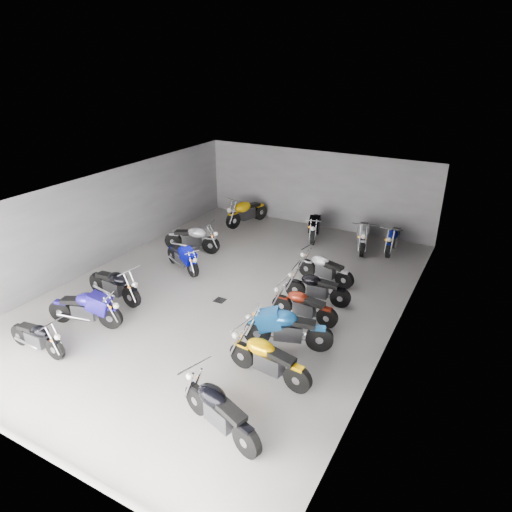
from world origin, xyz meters
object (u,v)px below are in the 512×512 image
at_px(motorcycle_left_a, 37,337).
at_px(motorcycle_right_b, 268,359).
at_px(motorcycle_right_c, 287,329).
at_px(motorcycle_right_f, 325,269).
at_px(motorcycle_left_e, 183,257).
at_px(motorcycle_left_f, 192,238).
at_px(motorcycle_right_e, 317,288).
at_px(motorcycle_back_d, 315,225).
at_px(motorcycle_back_f, 393,239).
at_px(motorcycle_left_b, 86,308).
at_px(motorcycle_right_d, 304,306).
at_px(motorcycle_right_a, 219,411).
at_px(motorcycle_back_b, 246,212).
at_px(motorcycle_left_c, 114,285).
at_px(drain_grate, 220,300).
at_px(motorcycle_back_e, 363,235).

distance_m(motorcycle_left_a, motorcycle_right_b, 5.78).
xyz_separation_m(motorcycle_right_c, motorcycle_right_f, (-0.46, 3.84, -0.07)).
relative_size(motorcycle_left_e, motorcycle_left_f, 0.86).
relative_size(motorcycle_left_f, motorcycle_right_e, 1.08).
height_order(motorcycle_right_c, motorcycle_back_d, motorcycle_right_c).
distance_m(motorcycle_left_e, motorcycle_back_f, 7.80).
bearing_deg(motorcycle_left_b, motorcycle_right_d, 105.12).
bearing_deg(motorcycle_right_a, motorcycle_back_d, 29.58).
bearing_deg(motorcycle_left_f, motorcycle_back_b, 162.70).
height_order(motorcycle_left_c, motorcycle_right_e, motorcycle_left_c).
distance_m(drain_grate, motorcycle_right_e, 2.94).
distance_m(drain_grate, motorcycle_right_a, 5.23).
distance_m(motorcycle_right_d, motorcycle_back_b, 7.97).
relative_size(motorcycle_right_c, motorcycle_right_d, 1.12).
height_order(motorcycle_right_d, motorcycle_back_f, motorcycle_back_f).
height_order(motorcycle_left_e, motorcycle_back_d, motorcycle_back_d).
xyz_separation_m(motorcycle_right_a, motorcycle_right_f, (-0.52, 7.03, -0.04)).
height_order(drain_grate, motorcycle_back_d, motorcycle_back_d).
distance_m(motorcycle_left_a, motorcycle_right_f, 8.53).
bearing_deg(motorcycle_right_a, motorcycle_left_f, 56.85).
height_order(motorcycle_right_c, motorcycle_back_b, motorcycle_back_b).
distance_m(motorcycle_left_c, motorcycle_back_e, 9.20).
xyz_separation_m(motorcycle_right_b, motorcycle_back_b, (-5.54, 8.65, 0.04)).
xyz_separation_m(motorcycle_left_f, motorcycle_back_f, (6.54, 3.66, -0.03)).
bearing_deg(motorcycle_back_d, motorcycle_left_f, 29.74).
distance_m(motorcycle_left_b, motorcycle_right_a, 5.49).
relative_size(motorcycle_left_a, motorcycle_right_d, 0.95).
bearing_deg(motorcycle_right_b, motorcycle_right_d, 12.16).
bearing_deg(motorcycle_right_b, motorcycle_left_e, 60.91).
relative_size(drain_grate, motorcycle_right_a, 0.15).
height_order(motorcycle_right_c, motorcycle_right_f, motorcycle_right_c).
distance_m(motorcycle_right_c, motorcycle_back_e, 7.17).
relative_size(motorcycle_right_c, motorcycle_back_f, 1.06).
xyz_separation_m(motorcycle_right_b, motorcycle_right_c, (-0.14, 1.30, 0.02)).
distance_m(drain_grate, motorcycle_left_c, 3.18).
relative_size(motorcycle_left_f, motorcycle_right_d, 1.10).
relative_size(motorcycle_back_e, motorcycle_back_f, 1.10).
distance_m(drain_grate, motorcycle_right_f, 3.56).
xyz_separation_m(motorcycle_left_e, motorcycle_right_f, (4.57, 1.48, 0.00)).
xyz_separation_m(motorcycle_right_f, motorcycle_back_d, (-1.72, 3.45, 0.05)).
bearing_deg(motorcycle_left_c, motorcycle_back_f, 145.93).
relative_size(motorcycle_left_c, motorcycle_right_b, 1.00).
bearing_deg(motorcycle_right_c, motorcycle_back_d, -1.82).
relative_size(motorcycle_left_e, motorcycle_back_e, 0.82).
height_order(motorcycle_left_a, motorcycle_right_f, motorcycle_right_f).
height_order(motorcycle_right_a, motorcycle_right_d, motorcycle_right_a).
bearing_deg(motorcycle_back_e, motorcycle_right_a, 76.56).
xyz_separation_m(motorcycle_right_c, motorcycle_right_e, (-0.19, 2.49, -0.07)).
height_order(motorcycle_back_b, motorcycle_back_f, motorcycle_back_b).
xyz_separation_m(motorcycle_left_a, motorcycle_left_f, (-0.35, 6.97, 0.08)).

